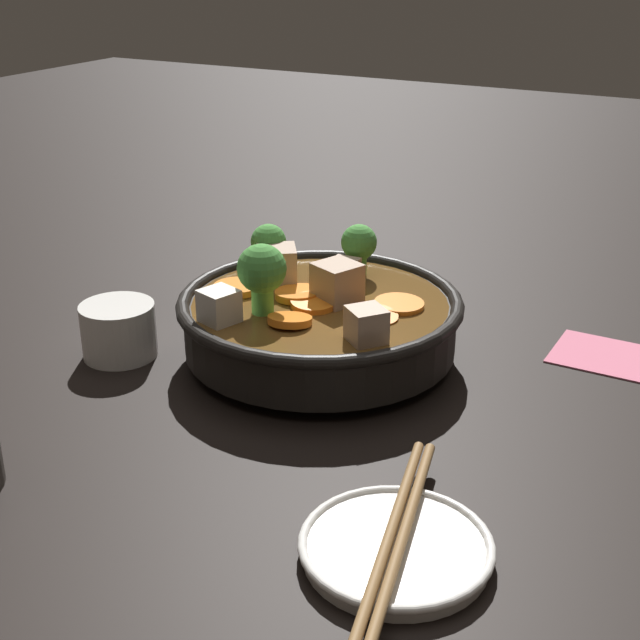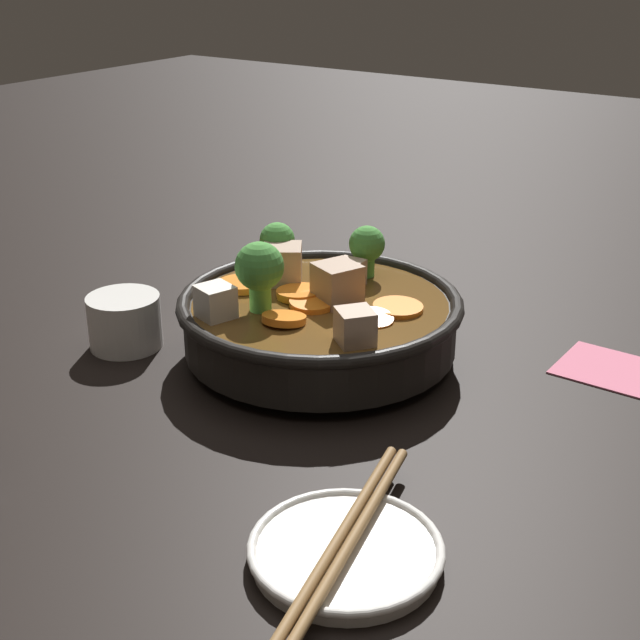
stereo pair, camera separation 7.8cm
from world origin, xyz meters
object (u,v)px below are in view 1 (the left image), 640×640
Objects in this scene: tea_cup at (119,330)px; chopsticks_pair at (396,535)px; stirfry_bowl at (318,316)px; side_saucer at (396,548)px.

chopsticks_pair is (-0.33, 0.14, -0.01)m from tea_cup.
stirfry_bowl reaches higher than chopsticks_pair.
chopsticks_pair is (0.00, -0.00, 0.01)m from side_saucer.
tea_cup is 0.32× the size of chopsticks_pair.
side_saucer is 0.58× the size of chopsticks_pair.
tea_cup reaches higher than chopsticks_pair.
chopsticks_pair is at bearing -90.00° from side_saucer.
stirfry_bowl is 3.78× the size of tea_cup.
side_saucer is 0.01m from chopsticks_pair.
side_saucer is 1.81× the size of tea_cup.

